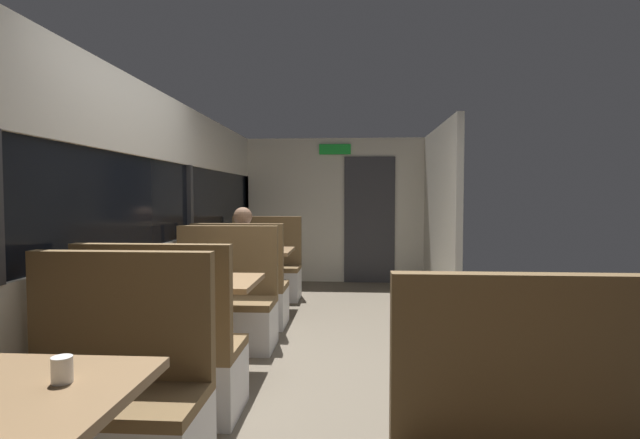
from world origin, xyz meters
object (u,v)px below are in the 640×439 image
(dining_table_mid_window, at_px, (199,293))
(seated_passenger, at_px, (243,275))
(bench_mid_window_facing_entry, at_px, (223,311))
(bench_far_window_facing_entry, at_px, (265,274))
(bench_mid_window_facing_end, at_px, (164,364))
(bench_far_window_facing_end, at_px, (241,295))
(dining_table_far_window, at_px, (254,258))
(bench_near_window_facing_entry, at_px, (106,415))
(coffee_cup_primary, at_px, (62,370))

(dining_table_mid_window, bearing_deg, seated_passenger, 90.00)
(bench_mid_window_facing_entry, bearing_deg, bench_far_window_facing_entry, 90.00)
(seated_passenger, bearing_deg, bench_mid_window_facing_end, -90.00)
(bench_mid_window_facing_end, distance_m, bench_mid_window_facing_entry, 1.40)
(bench_far_window_facing_end, relative_size, seated_passenger, 0.87)
(bench_far_window_facing_entry, height_order, seated_passenger, seated_passenger)
(bench_mid_window_facing_entry, bearing_deg, bench_mid_window_facing_end, -90.00)
(dining_table_mid_window, xyz_separation_m, seated_passenger, (0.00, 1.48, -0.10))
(seated_passenger, bearing_deg, dining_table_far_window, 90.00)
(dining_table_mid_window, bearing_deg, bench_near_window_facing_entry, -90.00)
(seated_passenger, height_order, coffee_cup_primary, seated_passenger)
(dining_table_mid_window, distance_m, bench_far_window_facing_end, 1.44)
(dining_table_far_window, height_order, bench_far_window_facing_end, bench_far_window_facing_end)
(bench_mid_window_facing_entry, relative_size, bench_far_window_facing_end, 1.00)
(bench_near_window_facing_entry, bearing_deg, bench_far_window_facing_end, 90.00)
(dining_table_far_window, bearing_deg, bench_mid_window_facing_entry, -90.00)
(bench_mid_window_facing_end, bearing_deg, bench_far_window_facing_entry, 90.00)
(dining_table_mid_window, distance_m, bench_far_window_facing_entry, 2.83)
(bench_far_window_facing_entry, distance_m, seated_passenger, 1.34)
(bench_far_window_facing_end, bearing_deg, bench_mid_window_facing_entry, -90.00)
(bench_mid_window_facing_end, height_order, coffee_cup_primary, bench_mid_window_facing_end)
(dining_table_mid_window, height_order, bench_far_window_facing_entry, bench_far_window_facing_entry)
(bench_mid_window_facing_entry, bearing_deg, bench_near_window_facing_entry, -90.00)
(seated_passenger, bearing_deg, coffee_cup_primary, -87.02)
(dining_table_mid_window, bearing_deg, dining_table_far_window, 90.00)
(dining_table_mid_window, height_order, seated_passenger, seated_passenger)
(dining_table_far_window, height_order, coffee_cup_primary, coffee_cup_primary)
(bench_near_window_facing_entry, bearing_deg, coffee_cup_primary, -73.81)
(dining_table_far_window, distance_m, seated_passenger, 0.64)
(dining_table_far_window, relative_size, bench_far_window_facing_entry, 0.82)
(bench_far_window_facing_entry, bearing_deg, bench_mid_window_facing_entry, -90.00)
(bench_near_window_facing_entry, relative_size, bench_mid_window_facing_end, 1.00)
(bench_near_window_facing_entry, relative_size, bench_far_window_facing_entry, 1.00)
(dining_table_mid_window, bearing_deg, bench_mid_window_facing_entry, 90.00)
(bench_far_window_facing_entry, relative_size, seated_passenger, 0.87)
(bench_far_window_facing_entry, bearing_deg, dining_table_far_window, -90.00)
(seated_passenger, relative_size, coffee_cup_primary, 14.00)
(bench_near_window_facing_entry, height_order, bench_far_window_facing_entry, same)
(bench_mid_window_facing_entry, distance_m, dining_table_far_window, 1.44)
(bench_near_window_facing_entry, distance_m, bench_far_window_facing_entry, 4.22)
(bench_near_window_facing_entry, distance_m, dining_table_far_window, 3.54)
(bench_mid_window_facing_end, relative_size, seated_passenger, 0.87)
(bench_far_window_facing_end, bearing_deg, coffee_cup_primary, -86.96)
(bench_near_window_facing_entry, distance_m, bench_far_window_facing_end, 2.82)
(dining_table_far_window, xyz_separation_m, coffee_cup_primary, (0.18, -4.15, 0.15))
(bench_near_window_facing_entry, bearing_deg, bench_far_window_facing_entry, 90.00)
(dining_table_mid_window, distance_m, seated_passenger, 1.49)
(dining_table_far_window, height_order, seated_passenger, seated_passenger)
(bench_mid_window_facing_entry, relative_size, dining_table_far_window, 1.22)
(coffee_cup_primary, bearing_deg, bench_mid_window_facing_end, 97.78)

